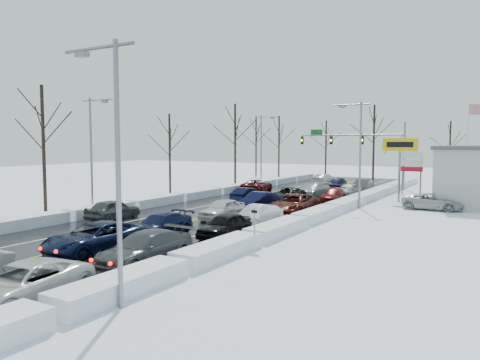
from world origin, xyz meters
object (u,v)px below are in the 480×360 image
Objects in this scene: tires_plus_sign at (400,149)px; flagpole at (469,139)px; traffic_signal_mast at (362,143)px; oncoming_car_0 at (247,202)px.

flagpole is (4.67, 14.01, 0.93)m from tires_plus_sign.
traffic_signal_mast is 3.26× the size of oncoming_car_0.
tires_plus_sign is at bearing -59.54° from traffic_signal_mast.
flagpole reaches higher than oncoming_car_0.
tires_plus_sign is at bearing -150.06° from oncoming_car_0.
oncoming_car_0 is (-17.09, -21.14, -5.93)m from flagpole.
traffic_signal_mast is 20.60m from oncoming_car_0.
flagpole is at bearing 71.56° from tires_plus_sign.
tires_plus_sign is 0.60× the size of flagpole.
traffic_signal_mast is at bearing -105.59° from oncoming_car_0.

